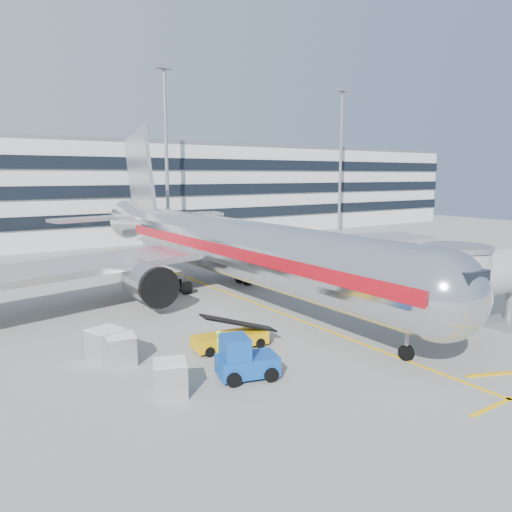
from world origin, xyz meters
TOP-DOWN VIEW (x-y plane):
  - ground at (0.00, 0.00)m, footprint 180.00×180.00m
  - lead_in_line at (0.00, 10.00)m, footprint 0.25×70.00m
  - stop_bar at (0.00, -14.00)m, footprint 6.00×0.25m
  - main_jet at (0.00, 11.72)m, footprint 50.95×48.70m
  - terminal at (0.00, 57.95)m, footprint 150.00×24.25m
  - light_mast_centre at (8.00, 42.00)m, footprint 2.40×1.20m
  - light_mast_east at (42.00, 42.00)m, footprint 2.40×1.20m
  - belt_loader at (-7.24, -0.74)m, footprint 4.86×2.15m
  - baggage_tug at (-9.00, -5.01)m, footprint 3.41×2.62m
  - cargo_container_left at (-14.01, 1.70)m, footprint 2.08×2.08m
  - cargo_container_right at (-13.54, 0.57)m, footprint 1.78×1.78m
  - cargo_container_front at (-12.93, -4.66)m, footprint 2.01×2.01m
  - ramp_worker at (-9.12, -2.81)m, footprint 0.87×0.77m

SIDE VIEW (x-z plane):
  - ground at x=0.00m, z-range 0.00..0.00m
  - lead_in_line at x=0.00m, z-range 0.00..0.01m
  - stop_bar at x=0.00m, z-range 0.00..0.01m
  - belt_loader at x=-7.24m, z-range -0.49..1.79m
  - cargo_container_right at x=-13.54m, z-range 0.00..1.65m
  - cargo_container_front at x=-12.93m, z-range 0.00..1.67m
  - cargo_container_left at x=-14.01m, z-range 0.00..1.78m
  - baggage_tug at x=-9.00m, z-range -0.15..2.15m
  - ramp_worker at x=-9.12m, z-range 0.00..2.00m
  - main_jet at x=0.00m, z-range -3.79..12.26m
  - terminal at x=0.00m, z-range 0.00..15.60m
  - light_mast_centre at x=8.00m, z-range 2.15..27.60m
  - light_mast_east at x=42.00m, z-range 2.15..27.60m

